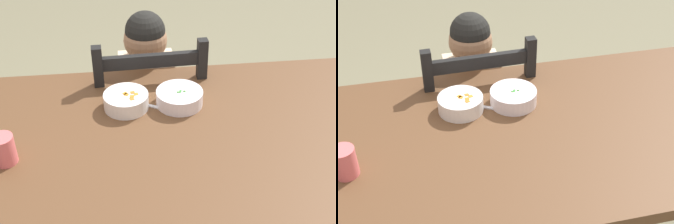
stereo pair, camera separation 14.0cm
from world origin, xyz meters
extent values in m
cube|color=brown|center=(0.00, 0.00, 0.75)|extent=(1.56, 0.82, 0.04)
cylinder|color=brown|center=(-0.70, 0.34, 0.37)|extent=(0.07, 0.07, 0.73)
cylinder|color=brown|center=(0.70, 0.34, 0.37)|extent=(0.07, 0.07, 0.73)
cube|color=black|center=(-0.08, 0.51, 0.46)|extent=(0.44, 0.44, 0.02)
cube|color=black|center=(0.11, 0.71, 0.22)|extent=(0.04, 0.04, 0.45)
cube|color=black|center=(-0.27, 0.69, 0.22)|extent=(0.04, 0.04, 0.45)
cube|color=black|center=(0.12, 0.33, 0.22)|extent=(0.04, 0.04, 0.45)
cube|color=black|center=(-0.26, 0.31, 0.22)|extent=(0.04, 0.04, 0.45)
cube|color=black|center=(0.12, 0.33, 0.70)|extent=(0.04, 0.04, 0.46)
cube|color=black|center=(-0.26, 0.31, 0.70)|extent=(0.04, 0.04, 0.46)
cube|color=black|center=(-0.07, 0.32, 0.86)|extent=(0.36, 0.04, 0.05)
cube|color=black|center=(-0.07, 0.32, 0.72)|extent=(0.36, 0.04, 0.05)
cube|color=beige|center=(-0.08, 0.48, 0.63)|extent=(0.22, 0.14, 0.32)
sphere|color=#AA7C59|center=(-0.08, 0.48, 0.86)|extent=(0.17, 0.17, 0.17)
sphere|color=black|center=(-0.08, 0.48, 0.90)|extent=(0.16, 0.16, 0.16)
cylinder|color=#3F4C72|center=(-0.13, 0.36, 0.23)|extent=(0.07, 0.07, 0.47)
cylinder|color=#3F4C72|center=(-0.02, 0.36, 0.23)|extent=(0.07, 0.07, 0.47)
cylinder|color=beige|center=(-0.21, 0.38, 0.71)|extent=(0.06, 0.24, 0.13)
cylinder|color=beige|center=(0.05, 0.38, 0.71)|extent=(0.06, 0.24, 0.13)
cylinder|color=white|center=(0.01, 0.16, 0.80)|extent=(0.16, 0.16, 0.05)
cylinder|color=white|center=(0.01, 0.16, 0.78)|extent=(0.07, 0.07, 0.01)
cylinder|color=green|center=(0.01, 0.16, 0.81)|extent=(0.13, 0.13, 0.03)
sphere|color=green|center=(0.01, 0.16, 0.82)|extent=(0.01, 0.01, 0.01)
sphere|color=green|center=(0.02, 0.16, 0.82)|extent=(0.01, 0.01, 0.01)
sphere|color=#3E8F34|center=(0.01, 0.16, 0.82)|extent=(0.01, 0.01, 0.01)
sphere|color=#388B2D|center=(0.03, 0.16, 0.82)|extent=(0.01, 0.01, 0.01)
cylinder|color=white|center=(-0.17, 0.16, 0.80)|extent=(0.15, 0.15, 0.05)
cylinder|color=white|center=(-0.17, 0.16, 0.78)|extent=(0.07, 0.07, 0.01)
cylinder|color=orange|center=(-0.17, 0.16, 0.81)|extent=(0.13, 0.13, 0.03)
cube|color=orange|center=(-0.15, 0.13, 0.82)|extent=(0.02, 0.02, 0.01)
cube|color=orange|center=(-0.15, 0.15, 0.82)|extent=(0.01, 0.01, 0.01)
cube|color=orange|center=(-0.17, 0.16, 0.82)|extent=(0.02, 0.02, 0.01)
cube|color=orange|center=(-0.17, 0.17, 0.82)|extent=(0.02, 0.02, 0.01)
cube|color=orange|center=(-0.15, 0.17, 0.82)|extent=(0.02, 0.02, 0.01)
cube|color=orange|center=(-0.13, 0.16, 0.82)|extent=(0.02, 0.02, 0.01)
cube|color=silver|center=(-0.08, 0.16, 0.78)|extent=(0.09, 0.06, 0.00)
ellipsoid|color=silver|center=(-0.14, 0.19, 0.78)|extent=(0.05, 0.05, 0.01)
cylinder|color=#E4686A|center=(-0.53, -0.07, 0.82)|extent=(0.07, 0.07, 0.09)
camera|label=1|loc=(-0.18, -1.14, 1.68)|focal=49.72mm
camera|label=2|loc=(-0.31, -1.12, 1.68)|focal=49.72mm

